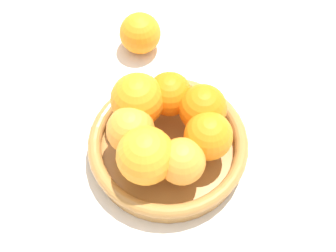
# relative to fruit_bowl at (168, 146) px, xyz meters

# --- Properties ---
(ground_plane) EXTENTS (4.00, 4.00, 0.00)m
(ground_plane) POSITION_rel_fruit_bowl_xyz_m (0.00, 0.00, -0.02)
(ground_plane) COLOR silver
(fruit_bowl) EXTENTS (0.25, 0.25, 0.04)m
(fruit_bowl) POSITION_rel_fruit_bowl_xyz_m (0.00, 0.00, 0.00)
(fruit_bowl) COLOR #A57238
(fruit_bowl) RESTS_ON ground_plane
(orange_pile) EXTENTS (0.19, 0.19, 0.08)m
(orange_pile) POSITION_rel_fruit_bowl_xyz_m (-0.00, 0.00, 0.06)
(orange_pile) COLOR orange
(orange_pile) RESTS_ON fruit_bowl
(stray_orange) EXTENTS (0.07, 0.07, 0.07)m
(stray_orange) POSITION_rel_fruit_bowl_xyz_m (0.18, 0.13, 0.01)
(stray_orange) COLOR orange
(stray_orange) RESTS_ON ground_plane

